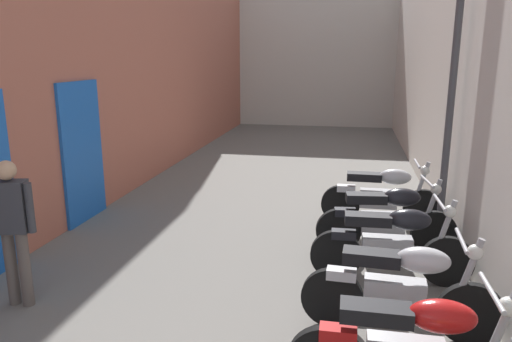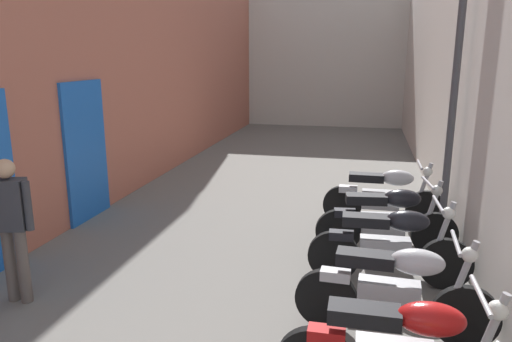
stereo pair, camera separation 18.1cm
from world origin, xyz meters
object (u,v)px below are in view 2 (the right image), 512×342
motorcycle_sixth (390,243)px  pedestrian_further_down (11,220)px  motorcycle_fifth (396,288)px  motorcycle_seventh (388,219)px  street_lamp (452,39)px  motorcycle_eighth (385,195)px

motorcycle_sixth → pedestrian_further_down: pedestrian_further_down is taller
motorcycle_fifth → pedestrian_further_down: pedestrian_further_down is taller
motorcycle_sixth → pedestrian_further_down: size_ratio=1.18×
motorcycle_sixth → motorcycle_seventh: 0.88m
motorcycle_sixth → street_lamp: bearing=66.0°
motorcycle_seventh → pedestrian_further_down: (-3.89, -2.16, 0.42)m
pedestrian_further_down → street_lamp: size_ratio=0.33×
motorcycle_fifth → motorcycle_seventh: (-0.00, 1.98, 0.00)m
motorcycle_eighth → pedestrian_further_down: size_ratio=1.18×
motorcycle_sixth → motorcycle_eighth: (0.00, 2.00, 0.00)m
motorcycle_fifth → motorcycle_seventh: 1.98m
motorcycle_fifth → motorcycle_sixth: (0.00, 1.11, 0.00)m
street_lamp → motorcycle_sixth: bearing=-114.0°
motorcycle_fifth → pedestrian_further_down: (-3.89, -0.18, 0.42)m
motorcycle_fifth → street_lamp: 3.60m
motorcycle_sixth → motorcycle_eighth: bearing=90.0°
motorcycle_eighth → motorcycle_fifth: bearing=-90.0°
motorcycle_eighth → motorcycle_sixth: bearing=-90.0°
motorcycle_fifth → motorcycle_seventh: same height
motorcycle_fifth → motorcycle_seventh: bearing=90.0°
street_lamp → motorcycle_eighth: bearing=149.0°
motorcycle_fifth → pedestrian_further_down: size_ratio=1.18×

